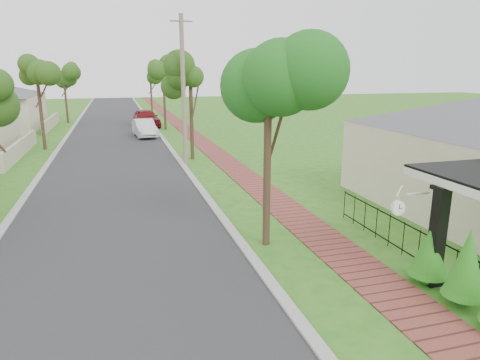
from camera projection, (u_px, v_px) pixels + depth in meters
name	position (u px, v px, depth m)	size (l,w,h in m)	color
ground	(246.00, 289.00, 10.40)	(160.00, 160.00, 0.00)	#2B6A19
road	(115.00, 151.00, 28.21)	(7.00, 120.00, 0.02)	#28282B
kerb_right	(170.00, 149.00, 29.19)	(0.30, 120.00, 0.10)	#9E9E99
kerb_left	(55.00, 154.00, 27.22)	(0.30, 120.00, 0.10)	#9E9E99
sidewalk	(207.00, 147.00, 29.89)	(1.50, 120.00, 0.03)	brown
porch_post	(437.00, 241.00, 10.42)	(0.48, 0.48, 2.52)	black
picket_fence	(419.00, 246.00, 11.59)	(0.03, 8.02, 1.00)	black
street_trees	(112.00, 79.00, 33.48)	(10.70, 37.65, 5.89)	#382619
hedge_row	(466.00, 273.00, 9.46)	(0.86, 3.15, 1.88)	#186714
parked_car_red	(146.00, 118.00, 40.40)	(1.95, 4.84, 1.65)	maroon
parked_car_white	(144.00, 128.00, 34.19)	(1.47, 4.20, 1.39)	white
near_tree	(268.00, 93.00, 11.96)	(2.21, 2.21, 5.68)	#382619
utility_pole	(183.00, 90.00, 23.45)	(1.20, 0.24, 8.10)	gray
station_clock	(400.00, 207.00, 10.36)	(1.04, 0.13, 0.53)	white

